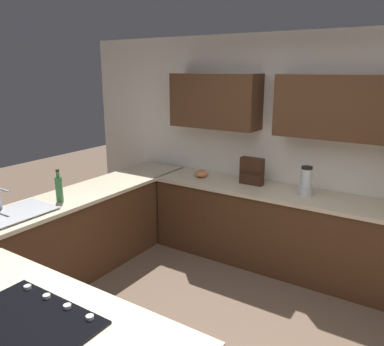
# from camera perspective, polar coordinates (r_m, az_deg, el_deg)

# --- Properties ---
(wall_back) EXTENTS (6.00, 0.44, 2.60)m
(wall_back) POSITION_cam_1_polar(r_m,az_deg,el_deg) (4.55, 14.20, 4.84)
(wall_back) COLOR white
(wall_back) RESTS_ON ground
(lower_cabinets_back) EXTENTS (2.80, 0.60, 0.86)m
(lower_cabinets_back) POSITION_cam_1_polar(r_m,az_deg,el_deg) (4.54, 11.58, -8.14)
(lower_cabinets_back) COLOR #472B19
(lower_cabinets_back) RESTS_ON ground
(countertop_back) EXTENTS (2.84, 0.64, 0.04)m
(countertop_back) POSITION_cam_1_polar(r_m,az_deg,el_deg) (4.39, 11.89, -2.73)
(countertop_back) COLOR beige
(countertop_back) RESTS_ON lower_cabinets_back
(lower_cabinets_side) EXTENTS (0.60, 2.90, 0.86)m
(lower_cabinets_side) POSITION_cam_1_polar(r_m,az_deg,el_deg) (4.57, -15.10, -8.25)
(lower_cabinets_side) COLOR #472B19
(lower_cabinets_side) RESTS_ON ground
(countertop_side) EXTENTS (0.64, 2.94, 0.04)m
(countertop_side) POSITION_cam_1_polar(r_m,az_deg,el_deg) (4.41, -15.49, -2.87)
(countertop_side) COLOR beige
(countertop_side) RESTS_ON lower_cabinets_side
(island_top) EXTENTS (1.91, 0.95, 0.04)m
(island_top) POSITION_cam_1_polar(r_m,az_deg,el_deg) (2.35, -23.94, -20.45)
(island_top) COLOR beige
(island_top) RESTS_ON island_base
(sink_unit) EXTENTS (0.46, 0.70, 0.23)m
(sink_unit) POSITION_cam_1_polar(r_m,az_deg,el_deg) (3.93, -24.92, -5.39)
(sink_unit) COLOR #515456
(sink_unit) RESTS_ON countertop_side
(cooktop) EXTENTS (0.76, 0.56, 0.03)m
(cooktop) POSITION_cam_1_polar(r_m,az_deg,el_deg) (2.34, -23.89, -19.84)
(cooktop) COLOR black
(cooktop) RESTS_ON island_top
(blender) EXTENTS (0.15, 0.15, 0.31)m
(blender) POSITION_cam_1_polar(r_m,az_deg,el_deg) (4.25, 16.47, -1.42)
(blender) COLOR silver
(blender) RESTS_ON countertop_back
(mixing_bowl) EXTENTS (0.17, 0.17, 0.09)m
(mixing_bowl) POSITION_cam_1_polar(r_m,az_deg,el_deg) (4.79, 1.38, -0.07)
(mixing_bowl) COLOR #CC724C
(mixing_bowl) RESTS_ON countertop_back
(spice_rack) EXTENTS (0.27, 0.11, 0.31)m
(spice_rack) POSITION_cam_1_polar(r_m,az_deg,el_deg) (4.52, 8.84, 0.28)
(spice_rack) COLOR #381E14
(spice_rack) RESTS_ON countertop_back
(dish_soap_bottle) EXTENTS (0.07, 0.07, 0.34)m
(dish_soap_bottle) POSITION_cam_1_polar(r_m,az_deg,el_deg) (4.10, -19.05, -2.17)
(dish_soap_bottle) COLOR #336B38
(dish_soap_bottle) RESTS_ON countertop_side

